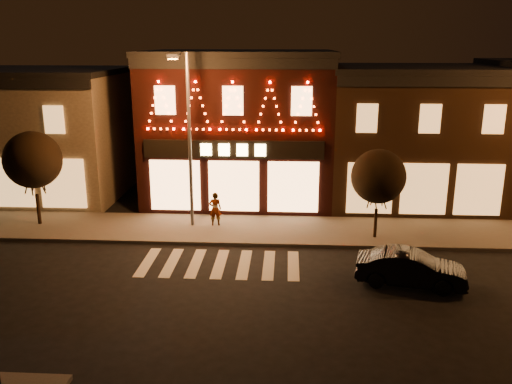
{
  "coord_description": "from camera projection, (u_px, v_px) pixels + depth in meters",
  "views": [
    {
      "loc": [
        2.68,
        -16.28,
        8.79
      ],
      "look_at": [
        1.48,
        4.0,
        3.08
      ],
      "focal_mm": 37.78,
      "sensor_mm": 36.0,
      "label": 1
    }
  ],
  "objects": [
    {
      "name": "tree_left",
      "position": [
        33.0,
        160.0,
        25.58
      ],
      "size": [
        2.73,
        2.73,
        4.56
      ],
      "rotation": [
        0.0,
        0.0,
        0.08
      ],
      "color": "black",
      "rests_on": "sidewalk_far"
    },
    {
      "name": "building_pulp",
      "position": [
        240.0,
        126.0,
        30.48
      ],
      "size": [
        10.2,
        8.34,
        8.3
      ],
      "color": "black",
      "rests_on": "ground"
    },
    {
      "name": "building_right_a",
      "position": [
        410.0,
        134.0,
        30.07
      ],
      "size": [
        9.2,
        8.28,
        7.5
      ],
      "color": "#382313",
      "rests_on": "ground"
    },
    {
      "name": "ground",
      "position": [
        205.0,
        311.0,
        18.18
      ],
      "size": [
        120.0,
        120.0,
        0.0
      ],
      "primitive_type": "plane",
      "color": "black",
      "rests_on": "ground"
    },
    {
      "name": "streetlamp_mid",
      "position": [
        187.0,
        128.0,
        24.73
      ],
      "size": [
        0.67,
        1.88,
        8.18
      ],
      "rotation": [
        0.0,
        0.0,
        0.19
      ],
      "color": "#59595E",
      "rests_on": "sidewalk_far"
    },
    {
      "name": "building_left",
      "position": [
        19.0,
        132.0,
        31.37
      ],
      "size": [
        12.2,
        8.28,
        7.3
      ],
      "color": "brown",
      "rests_on": "ground"
    },
    {
      "name": "pedestrian",
      "position": [
        215.0,
        209.0,
        25.99
      ],
      "size": [
        0.65,
        0.47,
        1.65
      ],
      "primitive_type": "imported",
      "rotation": [
        0.0,
        0.0,
        3.28
      ],
      "color": "gray",
      "rests_on": "sidewalk_far"
    },
    {
      "name": "dark_sedan",
      "position": [
        411.0,
        269.0,
        19.95
      ],
      "size": [
        4.18,
        2.17,
        1.31
      ],
      "primitive_type": "imported",
      "rotation": [
        0.0,
        0.0,
        1.37
      ],
      "color": "black",
      "rests_on": "ground"
    },
    {
      "name": "tree_right",
      "position": [
        378.0,
        176.0,
        23.88
      ],
      "size": [
        2.43,
        2.43,
        4.07
      ],
      "rotation": [
        0.0,
        0.0,
        -0.22
      ],
      "color": "black",
      "rests_on": "sidewalk_far"
    },
    {
      "name": "sidewalk_far",
      "position": [
        272.0,
        230.0,
        25.73
      ],
      "size": [
        44.0,
        4.0,
        0.15
      ],
      "primitive_type": "cube",
      "color": "#47423D",
      "rests_on": "ground"
    }
  ]
}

